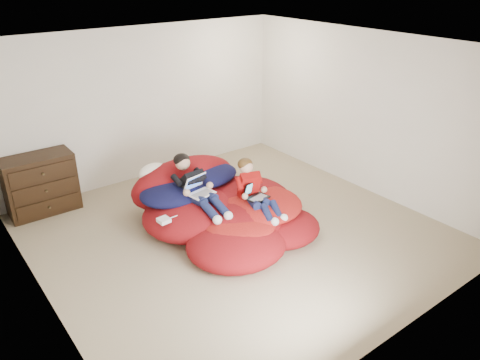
% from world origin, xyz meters
% --- Properties ---
extents(room_shell, '(5.10, 5.10, 2.77)m').
position_xyz_m(room_shell, '(0.00, 0.00, 0.22)').
color(room_shell, tan).
rests_on(room_shell, ground).
extents(dresser, '(0.98, 0.55, 0.88)m').
position_xyz_m(dresser, '(-1.90, 2.24, 0.44)').
color(dresser, black).
rests_on(dresser, ground).
extents(beanbag_pile, '(2.25, 2.45, 0.86)m').
position_xyz_m(beanbag_pile, '(-0.01, 0.29, 0.25)').
color(beanbag_pile, maroon).
rests_on(beanbag_pile, ground).
extents(cream_pillow, '(0.45, 0.29, 0.29)m').
position_xyz_m(cream_pillow, '(-0.58, 1.23, 0.62)').
color(cream_pillow, white).
rests_on(cream_pillow, beanbag_pile).
extents(older_boy, '(0.33, 1.15, 0.63)m').
position_xyz_m(older_boy, '(-0.33, 0.51, 0.65)').
color(older_boy, black).
rests_on(older_boy, beanbag_pile).
extents(younger_boy, '(0.37, 0.88, 0.67)m').
position_xyz_m(younger_boy, '(0.27, -0.03, 0.62)').
color(younger_boy, '#AB100F').
rests_on(younger_boy, beanbag_pile).
extents(laptop_white, '(0.37, 0.39, 0.23)m').
position_xyz_m(laptop_white, '(-0.33, 0.41, 0.62)').
color(laptop_white, white).
rests_on(laptop_white, older_boy).
extents(laptop_black, '(0.32, 0.32, 0.21)m').
position_xyz_m(laptop_black, '(0.27, -0.06, 0.55)').
color(laptop_black, black).
rests_on(laptop_black, younger_boy).
extents(power_adapter, '(0.15, 0.15, 0.05)m').
position_xyz_m(power_adapter, '(-0.96, 0.26, 0.42)').
color(power_adapter, white).
rests_on(power_adapter, beanbag_pile).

